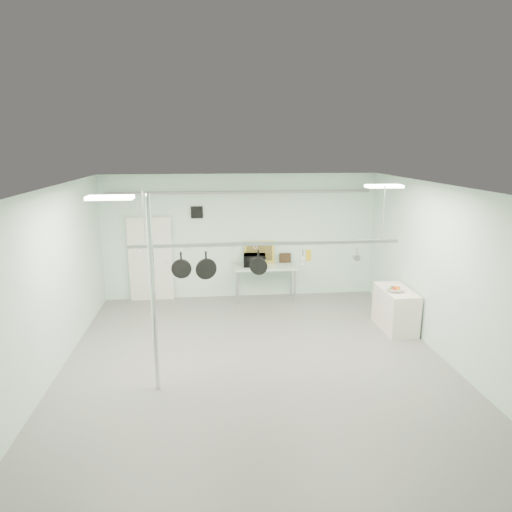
{
  "coord_description": "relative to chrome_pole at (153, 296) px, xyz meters",
  "views": [
    {
      "loc": [
        -0.8,
        -7.5,
        3.89
      ],
      "look_at": [
        0.09,
        1.0,
        1.81
      ],
      "focal_mm": 32.0,
      "sensor_mm": 36.0,
      "label": 1
    }
  ],
  "objects": [
    {
      "name": "pot_rack",
      "position": [
        1.9,
        0.9,
        0.63
      ],
      "size": [
        4.8,
        0.06,
        1.0
      ],
      "color": "#B7B7BC",
      "rests_on": "ceiling"
    },
    {
      "name": "skillet_right",
      "position": [
        1.76,
        0.9,
        0.25
      ],
      "size": [
        0.33,
        0.16,
        0.47
      ],
      "primitive_type": null,
      "rotation": [
        0.0,
        0.0,
        -0.34
      ],
      "color": "black",
      "rests_on": "pot_rack"
    },
    {
      "name": "painting_large",
      "position": [
        2.18,
        4.5,
        -0.41
      ],
      "size": [
        0.79,
        0.19,
        0.58
      ],
      "primitive_type": "cube",
      "rotation": [
        -0.14,
        0.0,
        0.07
      ],
      "color": "yellow",
      "rests_on": "prep_table"
    },
    {
      "name": "right_wall",
      "position": [
        5.19,
        0.6,
        0.0
      ],
      "size": [
        0.02,
        8.0,
        3.2
      ],
      "primitive_type": "cube",
      "color": "silver",
      "rests_on": "floor"
    },
    {
      "name": "light_panel_left",
      "position": [
        -0.5,
        -0.2,
        1.56
      ],
      "size": [
        0.65,
        0.3,
        0.05
      ],
      "primitive_type": "cube",
      "color": "white",
      "rests_on": "ceiling"
    },
    {
      "name": "chrome_pole",
      "position": [
        0.0,
        0.0,
        0.0
      ],
      "size": [
        0.08,
        0.08,
        3.2
      ],
      "primitive_type": "cylinder",
      "color": "silver",
      "rests_on": "floor"
    },
    {
      "name": "prep_table",
      "position": [
        2.3,
        4.2,
        -0.77
      ],
      "size": [
        1.6,
        0.7,
        0.91
      ],
      "color": "silver",
      "rests_on": "floor"
    },
    {
      "name": "painting_small",
      "position": [
        2.85,
        4.5,
        -0.57
      ],
      "size": [
        0.3,
        0.09,
        0.25
      ],
      "primitive_type": "cube",
      "rotation": [
        -0.17,
        0.0,
        0.01
      ],
      "color": "black",
      "rests_on": "prep_table"
    },
    {
      "name": "ceiling",
      "position": [
        1.7,
        0.6,
        1.59
      ],
      "size": [
        7.0,
        8.0,
        0.02
      ],
      "primitive_type": "cube",
      "color": "silver",
      "rests_on": "back_wall"
    },
    {
      "name": "side_cabinet",
      "position": [
        4.85,
        2.0,
        -1.15
      ],
      "size": [
        0.6,
        1.2,
        0.9
      ],
      "primitive_type": "cube",
      "color": "silver",
      "rests_on": "floor"
    },
    {
      "name": "wall_vent",
      "position": [
        0.6,
        4.57,
        0.65
      ],
      "size": [
        0.3,
        0.04,
        0.3
      ],
      "primitive_type": "cube",
      "color": "black",
      "rests_on": "back_wall"
    },
    {
      "name": "grater",
      "position": [
        2.66,
        0.9,
        0.37
      ],
      "size": [
        0.1,
        0.05,
        0.23
      ],
      "primitive_type": null,
      "rotation": [
        0.0,
        0.0,
        0.37
      ],
      "color": "gold",
      "rests_on": "pot_rack"
    },
    {
      "name": "fruit_bowl",
      "position": [
        4.74,
        1.87,
        -0.65
      ],
      "size": [
        0.42,
        0.42,
        0.09
      ],
      "primitive_type": "imported",
      "rotation": [
        0.0,
        0.0,
        -0.16
      ],
      "color": "silver",
      "rests_on": "side_cabinet"
    },
    {
      "name": "skillet_mid",
      "position": [
        0.83,
        0.9,
        0.23
      ],
      "size": [
        0.38,
        0.16,
        0.52
      ],
      "primitive_type": null,
      "rotation": [
        0.0,
        0.0,
        0.27
      ],
      "color": "black",
      "rests_on": "pot_rack"
    },
    {
      "name": "back_wall",
      "position": [
        1.7,
        4.59,
        0.0
      ],
      "size": [
        7.0,
        0.02,
        3.2
      ],
      "primitive_type": "cube",
      "color": "silver",
      "rests_on": "floor"
    },
    {
      "name": "conduit_pipe",
      "position": [
        1.7,
        4.5,
        1.15
      ],
      "size": [
        6.6,
        0.07,
        0.07
      ],
      "primitive_type": "cylinder",
      "rotation": [
        0.0,
        1.57,
        0.0
      ],
      "color": "gray",
      "rests_on": "back_wall"
    },
    {
      "name": "door",
      "position": [
        -0.6,
        4.54,
        -0.55
      ],
      "size": [
        1.1,
        0.1,
        2.2
      ],
      "primitive_type": "cube",
      "color": "silver",
      "rests_on": "floor"
    },
    {
      "name": "skillet_left",
      "position": [
        0.4,
        0.9,
        0.24
      ],
      "size": [
        0.35,
        0.06,
        0.48
      ],
      "primitive_type": null,
      "rotation": [
        0.0,
        0.0,
        -0.01
      ],
      "color": "black",
      "rests_on": "pot_rack"
    },
    {
      "name": "light_panel_right",
      "position": [
        4.1,
        1.2,
        1.56
      ],
      "size": [
        0.65,
        0.3,
        0.05
      ],
      "primitive_type": "cube",
      "color": "white",
      "rests_on": "ceiling"
    },
    {
      "name": "coffee_canister",
      "position": [
        2.25,
        4.21,
        -0.61
      ],
      "size": [
        0.15,
        0.15,
        0.18
      ],
      "primitive_type": "cylinder",
      "rotation": [
        0.0,
        0.0,
        0.34
      ],
      "color": "silver",
      "rests_on": "prep_table"
    },
    {
      "name": "whisk",
      "position": [
        2.56,
        0.9,
        0.34
      ],
      "size": [
        0.19,
        0.19,
        0.3
      ],
      "primitive_type": null,
      "rotation": [
        0.0,
        0.0,
        0.38
      ],
      "color": "#A5A6AA",
      "rests_on": "pot_rack"
    },
    {
      "name": "saucepan",
      "position": [
        3.56,
        0.9,
        0.37
      ],
      "size": [
        0.14,
        0.11,
        0.23
      ],
      "primitive_type": null,
      "rotation": [
        0.0,
        0.0,
        0.31
      ],
      "color": "silver",
      "rests_on": "pot_rack"
    },
    {
      "name": "microwave",
      "position": [
        2.02,
        4.23,
        -0.54
      ],
      "size": [
        0.58,
        0.43,
        0.3
      ],
      "primitive_type": "imported",
      "rotation": [
        0.0,
        0.0,
        3.04
      ],
      "color": "black",
      "rests_on": "prep_table"
    },
    {
      "name": "fruit_cluster",
      "position": [
        4.74,
        1.87,
        -0.61
      ],
      "size": [
        0.24,
        0.24,
        0.09
      ],
      "primitive_type": null,
      "color": "#B72810",
      "rests_on": "fruit_bowl"
    },
    {
      "name": "floor",
      "position": [
        1.7,
        0.6,
        -1.6
      ],
      "size": [
        8.0,
        8.0,
        0.0
      ],
      "primitive_type": "plane",
      "color": "gray",
      "rests_on": "ground"
    }
  ]
}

